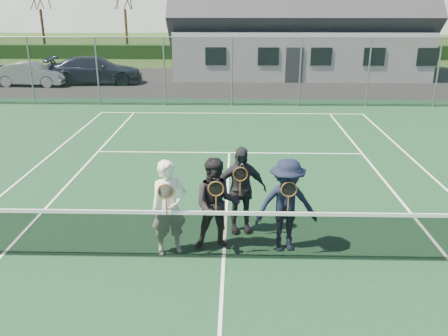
{
  "coord_description": "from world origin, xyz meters",
  "views": [
    {
      "loc": [
        0.21,
        -7.64,
        4.48
      ],
      "look_at": [
        -0.03,
        1.5,
        1.25
      ],
      "focal_mm": 38.0,
      "sensor_mm": 36.0,
      "label": 1
    }
  ],
  "objects_px": {
    "player_c": "(240,190)",
    "car_c": "(95,70)",
    "player_b": "(217,205)",
    "tennis_net": "(224,233)",
    "clubhouse": "(297,9)",
    "player_d": "(286,206)",
    "car_b": "(31,74)",
    "player_a": "(169,208)"
  },
  "relations": [
    {
      "from": "tennis_net",
      "to": "clubhouse",
      "type": "bearing_deg",
      "value": 80.54
    },
    {
      "from": "car_b",
      "to": "player_d",
      "type": "height_order",
      "value": "player_d"
    },
    {
      "from": "player_a",
      "to": "player_c",
      "type": "xyz_separation_m",
      "value": [
        1.3,
        0.91,
        -0.0
      ]
    },
    {
      "from": "player_b",
      "to": "player_c",
      "type": "bearing_deg",
      "value": 60.12
    },
    {
      "from": "player_c",
      "to": "car_c",
      "type": "bearing_deg",
      "value": 113.98
    },
    {
      "from": "car_c",
      "to": "car_b",
      "type": "bearing_deg",
      "value": 100.58
    },
    {
      "from": "clubhouse",
      "to": "player_a",
      "type": "bearing_deg",
      "value": -101.89
    },
    {
      "from": "car_b",
      "to": "player_c",
      "type": "bearing_deg",
      "value": -143.89
    },
    {
      "from": "player_a",
      "to": "player_c",
      "type": "relative_size",
      "value": 1.0
    },
    {
      "from": "player_a",
      "to": "player_c",
      "type": "distance_m",
      "value": 1.59
    },
    {
      "from": "player_d",
      "to": "player_b",
      "type": "bearing_deg",
      "value": -179.83
    },
    {
      "from": "tennis_net",
      "to": "player_b",
      "type": "height_order",
      "value": "player_b"
    },
    {
      "from": "car_b",
      "to": "car_c",
      "type": "distance_m",
      "value": 3.46
    },
    {
      "from": "tennis_net",
      "to": "player_a",
      "type": "height_order",
      "value": "player_a"
    },
    {
      "from": "car_b",
      "to": "car_c",
      "type": "bearing_deg",
      "value": -72.52
    },
    {
      "from": "tennis_net",
      "to": "player_d",
      "type": "height_order",
      "value": "player_d"
    },
    {
      "from": "car_b",
      "to": "clubhouse",
      "type": "distance_m",
      "value": 16.48
    },
    {
      "from": "car_c",
      "to": "player_a",
      "type": "relative_size",
      "value": 2.92
    },
    {
      "from": "car_c",
      "to": "player_a",
      "type": "height_order",
      "value": "player_a"
    },
    {
      "from": "player_a",
      "to": "player_b",
      "type": "xyz_separation_m",
      "value": [
        0.87,
        0.16,
        -0.0
      ]
    },
    {
      "from": "player_b",
      "to": "clubhouse",
      "type": "bearing_deg",
      "value": 80.06
    },
    {
      "from": "player_c",
      "to": "clubhouse",
      "type": "bearing_deg",
      "value": 80.8
    },
    {
      "from": "tennis_net",
      "to": "player_c",
      "type": "relative_size",
      "value": 6.49
    },
    {
      "from": "tennis_net",
      "to": "clubhouse",
      "type": "xyz_separation_m",
      "value": [
        4.0,
        24.0,
        3.45
      ]
    },
    {
      "from": "car_c",
      "to": "player_b",
      "type": "height_order",
      "value": "player_b"
    },
    {
      "from": "car_c",
      "to": "player_d",
      "type": "bearing_deg",
      "value": -158.92
    },
    {
      "from": "player_a",
      "to": "player_b",
      "type": "distance_m",
      "value": 0.88
    },
    {
      "from": "tennis_net",
      "to": "player_b",
      "type": "bearing_deg",
      "value": 109.87
    },
    {
      "from": "tennis_net",
      "to": "player_b",
      "type": "relative_size",
      "value": 6.49
    },
    {
      "from": "clubhouse",
      "to": "player_c",
      "type": "bearing_deg",
      "value": -99.2
    },
    {
      "from": "clubhouse",
      "to": "player_d",
      "type": "xyz_separation_m",
      "value": [
        -2.85,
        -23.61,
        -3.07
      ]
    },
    {
      "from": "player_b",
      "to": "player_d",
      "type": "distance_m",
      "value": 1.29
    },
    {
      "from": "player_d",
      "to": "player_a",
      "type": "bearing_deg",
      "value": -175.73
    },
    {
      "from": "player_c",
      "to": "car_b",
      "type": "bearing_deg",
      "value": 123.38
    },
    {
      "from": "player_a",
      "to": "clubhouse",
      "type": "bearing_deg",
      "value": 78.11
    },
    {
      "from": "car_c",
      "to": "player_b",
      "type": "xyz_separation_m",
      "value": [
        7.72,
        -19.08,
        0.16
      ]
    },
    {
      "from": "player_b",
      "to": "player_a",
      "type": "bearing_deg",
      "value": -169.76
    },
    {
      "from": "clubhouse",
      "to": "car_c",
      "type": "bearing_deg",
      "value": -159.04
    },
    {
      "from": "player_b",
      "to": "player_c",
      "type": "height_order",
      "value": "same"
    },
    {
      "from": "player_b",
      "to": "tennis_net",
      "type": "bearing_deg",
      "value": -70.13
    },
    {
      "from": "tennis_net",
      "to": "car_c",
      "type": "bearing_deg",
      "value": 111.98
    },
    {
      "from": "car_c",
      "to": "player_d",
      "type": "relative_size",
      "value": 2.92
    }
  ]
}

